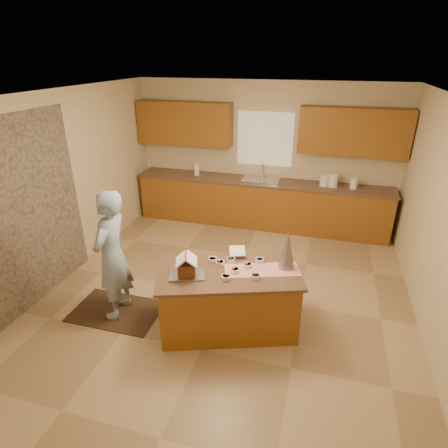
{
  "coord_description": "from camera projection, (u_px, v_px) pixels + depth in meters",
  "views": [
    {
      "loc": [
        1.14,
        -4.24,
        3.14
      ],
      "look_at": [
        -0.1,
        0.2,
        1.0
      ],
      "focal_mm": 29.77,
      "sensor_mm": 36.0,
      "label": 1
    }
  ],
  "objects": [
    {
      "name": "cookbook",
      "position": [
        237.0,
        251.0,
        4.62
      ],
      "size": [
        0.23,
        0.21,
        0.08
      ],
      "primitive_type": "cube",
      "rotation": [
        -1.13,
        0.0,
        0.33
      ],
      "color": "white",
      "rests_on": "island_top"
    },
    {
      "name": "gingerbread_house",
      "position": [
        187.0,
        266.0,
        4.23
      ],
      "size": [
        0.31,
        0.31,
        0.25
      ],
      "color": "brown",
      "rests_on": "baking_tray"
    },
    {
      "name": "paper_towel",
      "position": [
        197.0,
        170.0,
        7.33
      ],
      "size": [
        0.1,
        0.1,
        0.23
      ],
      "primitive_type": "cylinder",
      "color": "white",
      "rests_on": "back_counter_top"
    },
    {
      "name": "tinsel_tree",
      "position": [
        287.0,
        249.0,
        4.32
      ],
      "size": [
        0.25,
        0.25,
        0.48
      ],
      "primitive_type": "cone",
      "rotation": [
        0.0,
        0.0,
        0.33
      ],
      "color": "silver",
      "rests_on": "island_top"
    },
    {
      "name": "sink",
      "position": [
        261.0,
        182.0,
        7.07
      ],
      "size": [
        0.7,
        0.45,
        0.12
      ],
      "primitive_type": "cube",
      "color": "silver",
      "rests_on": "back_counter_top"
    },
    {
      "name": "back_counter_top",
      "position": [
        261.0,
        182.0,
        7.07
      ],
      "size": [
        4.85,
        0.63,
        0.04
      ],
      "primitive_type": "cube",
      "color": "brown",
      "rests_on": "back_counter_base"
    },
    {
      "name": "ceiling",
      "position": [
        228.0,
        95.0,
        4.17
      ],
      "size": [
        5.5,
        5.5,
        0.0
      ],
      "primitive_type": "plane",
      "color": "silver",
      "rests_on": "floor"
    },
    {
      "name": "upper_cabinet_right",
      "position": [
        354.0,
        132.0,
        6.37
      ],
      "size": [
        1.85,
        0.35,
        0.8
      ],
      "primitive_type": "cube",
      "color": "olive",
      "rests_on": "wall_back"
    },
    {
      "name": "back_counter_base",
      "position": [
        260.0,
        204.0,
        7.26
      ],
      "size": [
        4.8,
        0.6,
        0.88
      ],
      "primitive_type": "cube",
      "color": "#934C1E",
      "rests_on": "floor"
    },
    {
      "name": "stone_accent",
      "position": [
        22.0,
        217.0,
        4.69
      ],
      "size": [
        0.0,
        2.5,
        2.5
      ],
      "primitive_type": "plane",
      "rotation": [
        1.57,
        0.0,
        1.57
      ],
      "color": "gray",
      "rests_on": "wall_left"
    },
    {
      "name": "table_runner",
      "position": [
        262.0,
        270.0,
        4.36
      ],
      "size": [
        0.94,
        0.59,
        0.01
      ],
      "primitive_type": "cube",
      "rotation": [
        0.0,
        0.0,
        0.33
      ],
      "color": "red",
      "rests_on": "island_top"
    },
    {
      "name": "island_top",
      "position": [
        229.0,
        272.0,
        4.35
      ],
      "size": [
        1.85,
        1.36,
        0.04
      ],
      "primitive_type": "cube",
      "rotation": [
        0.0,
        0.0,
        0.33
      ],
      "color": "brown",
      "rests_on": "island_base"
    },
    {
      "name": "canister_a",
      "position": [
        324.0,
        181.0,
        6.73
      ],
      "size": [
        0.15,
        0.15,
        0.21
      ],
      "primitive_type": "cylinder",
      "color": "white",
      "rests_on": "back_counter_top"
    },
    {
      "name": "boy",
      "position": [
        112.0,
        256.0,
        4.57
      ],
      "size": [
        0.42,
        0.63,
        1.69
      ],
      "primitive_type": "imported",
      "rotation": [
        0.0,
        0.0,
        -1.54
      ],
      "color": "#8EA5C9",
      "rests_on": "rug"
    },
    {
      "name": "baking_tray",
      "position": [
        187.0,
        274.0,
        4.27
      ],
      "size": [
        0.48,
        0.42,
        0.02
      ],
      "primitive_type": "cube",
      "rotation": [
        0.0,
        0.0,
        0.33
      ],
      "color": "silver",
      "rests_on": "island_top"
    },
    {
      "name": "island_base",
      "position": [
        228.0,
        301.0,
        4.52
      ],
      "size": [
        1.76,
        1.27,
        0.78
      ],
      "primitive_type": "cube",
      "rotation": [
        0.0,
        0.0,
        0.33
      ],
      "color": "#934C1E",
      "rests_on": "floor"
    },
    {
      "name": "wall_front",
      "position": [
        113.0,
        365.0,
        2.34
      ],
      "size": [
        5.5,
        5.5,
        0.0
      ],
      "primitive_type": "plane",
      "color": "beige",
      "rests_on": "floor"
    },
    {
      "name": "faucet",
      "position": [
        263.0,
        171.0,
        7.16
      ],
      "size": [
        0.03,
        0.03,
        0.28
      ],
      "primitive_type": "cylinder",
      "color": "silver",
      "rests_on": "back_counter_top"
    },
    {
      "name": "canister_b",
      "position": [
        333.0,
        180.0,
        6.68
      ],
      "size": [
        0.17,
        0.17,
        0.25
      ],
      "primitive_type": "cylinder",
      "color": "white",
      "rests_on": "back_counter_top"
    },
    {
      "name": "window_curtain",
      "position": [
        265.0,
        139.0,
        6.99
      ],
      "size": [
        1.05,
        0.03,
        1.0
      ],
      "primitive_type": "cube",
      "color": "white",
      "rests_on": "wall_back"
    },
    {
      "name": "wall_right",
      "position": [
        444.0,
        229.0,
        4.13
      ],
      "size": [
        5.5,
        5.5,
        0.0
      ],
      "primitive_type": "plane",
      "color": "beige",
      "rests_on": "floor"
    },
    {
      "name": "rug",
      "position": [
        117.0,
        311.0,
        4.94
      ],
      "size": [
        1.15,
        0.75,
        0.01
      ],
      "primitive_type": "cube",
      "color": "black",
      "rests_on": "floor"
    },
    {
      "name": "floor",
      "position": [
        227.0,
        294.0,
        5.31
      ],
      "size": [
        5.5,
        5.5,
        0.0
      ],
      "primitive_type": "plane",
      "color": "tan",
      "rests_on": "ground"
    },
    {
      "name": "wall_back",
      "position": [
        265.0,
        155.0,
        7.14
      ],
      "size": [
        5.5,
        5.5,
        0.0
      ],
      "primitive_type": "plane",
      "color": "beige",
      "rests_on": "floor"
    },
    {
      "name": "canister_c",
      "position": [
        354.0,
        183.0,
        6.61
      ],
      "size": [
        0.13,
        0.13,
        0.19
      ],
      "primitive_type": "cylinder",
      "color": "white",
      "rests_on": "back_counter_top"
    },
    {
      "name": "upper_cabinet_left",
      "position": [
        185.0,
        123.0,
        7.13
      ],
      "size": [
        1.85,
        0.35,
        0.8
      ],
      "primitive_type": "cube",
      "color": "olive",
      "rests_on": "wall_back"
    },
    {
      "name": "wall_left",
      "position": [
        60.0,
        189.0,
        5.35
      ],
      "size": [
        5.5,
        5.5,
        0.0
      ],
      "primitive_type": "plane",
      "color": "beige",
      "rests_on": "floor"
    },
    {
      "name": "candy_bowls",
      "position": [
        236.0,
        266.0,
        4.39
      ],
      "size": [
        0.68,
        0.58,
        0.05
      ],
      "color": "#336EC0",
      "rests_on": "island_top"
    }
  ]
}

